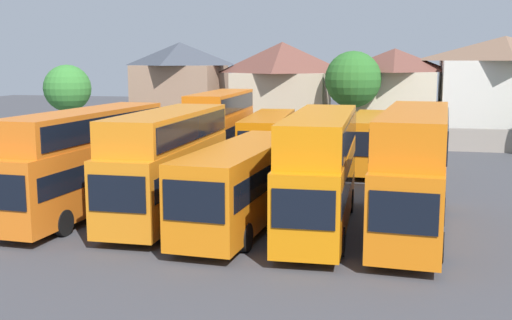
{
  "coord_description": "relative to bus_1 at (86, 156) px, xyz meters",
  "views": [
    {
      "loc": [
        6.65,
        -25.92,
        7.15
      ],
      "look_at": [
        0.0,
        3.0,
        2.4
      ],
      "focal_mm": 44.22,
      "sensor_mm": 36.0,
      "label": 1
    }
  ],
  "objects": [
    {
      "name": "house_terrace_right",
      "position": [
        13.5,
        31.89,
        1.41
      ],
      "size": [
        7.42,
        8.06,
        8.12
      ],
      "color": "beige",
      "rests_on": "ground"
    },
    {
      "name": "bus_9",
      "position": [
        12.41,
        15.09,
        -0.72
      ],
      "size": [
        2.68,
        10.22,
        3.53
      ],
      "rotation": [
        0.0,
        0.0,
        -1.59
      ],
      "color": "orange",
      "rests_on": "ground"
    },
    {
      "name": "house_terrace_far_right",
      "position": [
        22.75,
        31.92,
        1.92
      ],
      "size": [
        10.91,
        7.61,
        9.14
      ],
      "color": "silver",
      "rests_on": "ground"
    },
    {
      "name": "bus_4",
      "position": [
        10.97,
        -0.48,
        0.05
      ],
      "size": [
        2.78,
        11.21,
        4.93
      ],
      "rotation": [
        0.0,
        0.0,
        -1.54
      ],
      "color": "orange",
      "rests_on": "ground"
    },
    {
      "name": "house_terrace_left",
      "position": [
        -6.7,
        31.75,
        1.74
      ],
      "size": [
        8.06,
        7.52,
        8.77
      ],
      "color": "#9E7A60",
      "rests_on": "ground"
    },
    {
      "name": "bus_5",
      "position": [
        14.79,
        -0.0,
        0.15
      ],
      "size": [
        3.32,
        12.1,
        5.1
      ],
      "rotation": [
        0.0,
        0.0,
        -1.64
      ],
      "color": "orange",
      "rests_on": "ground"
    },
    {
      "name": "tree_left_of_lot",
      "position": [
        -13.31,
        22.07,
        1.97
      ],
      "size": [
        3.96,
        3.96,
        6.72
      ],
      "color": "brown",
      "rests_on": "ground"
    },
    {
      "name": "bus_2",
      "position": [
        4.04,
        0.0,
        0.01
      ],
      "size": [
        2.73,
        10.67,
        4.84
      ],
      "rotation": [
        0.0,
        0.0,
        -1.56
      ],
      "color": "orange",
      "rests_on": "ground"
    },
    {
      "name": "ground",
      "position": [
        7.53,
        17.52,
        -2.72
      ],
      "size": [
        140.0,
        140.0,
        0.0
      ],
      "primitive_type": "plane",
      "color": "#424247"
    },
    {
      "name": "depot_boundary_wall",
      "position": [
        7.53,
        25.07,
        -1.82
      ],
      "size": [
        56.0,
        0.5,
        1.8
      ],
      "primitive_type": "cube",
      "color": "gray",
      "rests_on": "ground"
    },
    {
      "name": "bus_7",
      "position": [
        5.5,
        15.1,
        -0.76
      ],
      "size": [
        3.32,
        11.1,
        3.44
      ],
      "rotation": [
        0.0,
        0.0,
        -1.5
      ],
      "color": "orange",
      "rests_on": "ground"
    },
    {
      "name": "bus_6",
      "position": [
        2.2,
        14.88,
        0.06
      ],
      "size": [
        2.89,
        10.9,
        4.94
      ],
      "rotation": [
        0.0,
        0.0,
        -1.53
      ],
      "color": "orange",
      "rests_on": "ground"
    },
    {
      "name": "tree_right_of_lot",
      "position": [
        10.17,
        27.57,
        2.74
      ],
      "size": [
        4.76,
        4.76,
        7.86
      ],
      "color": "brown",
      "rests_on": "ground"
    },
    {
      "name": "bus_3",
      "position": [
        7.7,
        -0.72,
        -0.71
      ],
      "size": [
        3.25,
        11.33,
        3.54
      ],
      "rotation": [
        0.0,
        0.0,
        -1.63
      ],
      "color": "orange",
      "rests_on": "ground"
    },
    {
      "name": "house_terrace_centre",
      "position": [
        3.32,
        31.64,
        1.74
      ],
      "size": [
        8.83,
        7.34,
        8.74
      ],
      "color": "#C6B293",
      "rests_on": "ground"
    },
    {
      "name": "bus_1",
      "position": [
        0.0,
        0.0,
        0.0
      ],
      "size": [
        3.0,
        11.98,
        4.83
      ],
      "rotation": [
        0.0,
        0.0,
        -1.62
      ],
      "color": "orange",
      "rests_on": "ground"
    },
    {
      "name": "bus_8",
      "position": [
        8.9,
        14.67,
        -0.78
      ],
      "size": [
        2.93,
        10.68,
        3.41
      ],
      "rotation": [
        0.0,
        0.0,
        -1.61
      ],
      "color": "orange",
      "rests_on": "ground"
    }
  ]
}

